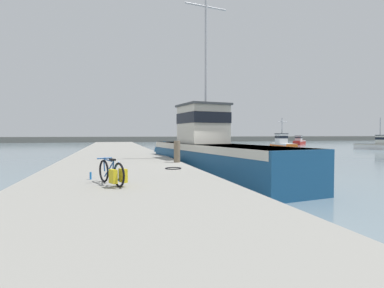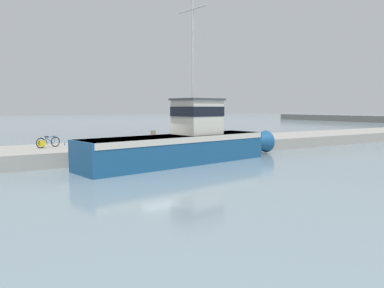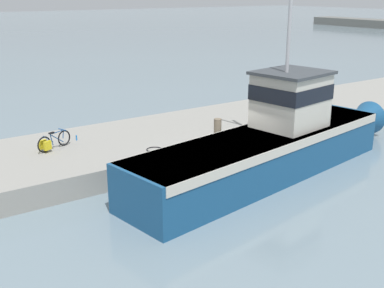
{
  "view_description": "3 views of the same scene",
  "coord_description": "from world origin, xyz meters",
  "px_view_note": "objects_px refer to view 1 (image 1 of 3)",
  "views": [
    {
      "loc": [
        -4.78,
        -13.99,
        2.31
      ],
      "look_at": [
        -1.2,
        -0.65,
        1.84
      ],
      "focal_mm": 28.0,
      "sensor_mm": 36.0,
      "label": 1
    },
    {
      "loc": [
        20.47,
        -10.28,
        3.46
      ],
      "look_at": [
        -0.4,
        2.8,
        1.06
      ],
      "focal_mm": 35.0,
      "sensor_mm": 36.0,
      "label": 2
    },
    {
      "loc": [
        13.81,
        -11.34,
        7.12
      ],
      "look_at": [
        -0.79,
        -1.33,
        1.43
      ],
      "focal_mm": 45.0,
      "sensor_mm": 36.0,
      "label": 3
    }
  ],
  "objects_px": {
    "boat_red_outer": "(379,144)",
    "bicycle_touring": "(113,173)",
    "boat_blue_far": "(282,145)",
    "boat_orange_near": "(299,141)",
    "fishing_boat_main": "(209,151)",
    "mooring_post": "(177,152)",
    "water_bottle_by_bike": "(91,176)"
  },
  "relations": [
    {
      "from": "mooring_post",
      "to": "water_bottle_by_bike",
      "type": "distance_m",
      "value": 6.12
    },
    {
      "from": "fishing_boat_main",
      "to": "mooring_post",
      "type": "bearing_deg",
      "value": -156.99
    },
    {
      "from": "bicycle_touring",
      "to": "water_bottle_by_bike",
      "type": "distance_m",
      "value": 1.5
    },
    {
      "from": "fishing_boat_main",
      "to": "bicycle_touring",
      "type": "distance_m",
      "value": 9.1
    },
    {
      "from": "boat_orange_near",
      "to": "boat_blue_far",
      "type": "bearing_deg",
      "value": 96.51
    },
    {
      "from": "bicycle_touring",
      "to": "mooring_post",
      "type": "distance_m",
      "value": 6.86
    },
    {
      "from": "boat_red_outer",
      "to": "boat_blue_far",
      "type": "relative_size",
      "value": 0.88
    },
    {
      "from": "fishing_boat_main",
      "to": "boat_blue_far",
      "type": "height_order",
      "value": "fishing_boat_main"
    },
    {
      "from": "boat_orange_near",
      "to": "water_bottle_by_bike",
      "type": "height_order",
      "value": "boat_orange_near"
    },
    {
      "from": "boat_orange_near",
      "to": "bicycle_touring",
      "type": "bearing_deg",
      "value": 96.51
    },
    {
      "from": "fishing_boat_main",
      "to": "boat_orange_near",
      "type": "relative_size",
      "value": 2.39
    },
    {
      "from": "fishing_boat_main",
      "to": "mooring_post",
      "type": "xyz_separation_m",
      "value": [
        -2.13,
        -1.33,
        0.09
      ]
    },
    {
      "from": "boat_red_outer",
      "to": "boat_orange_near",
      "type": "relative_size",
      "value": 0.99
    },
    {
      "from": "boat_blue_far",
      "to": "bicycle_touring",
      "type": "xyz_separation_m",
      "value": [
        -21.92,
        -26.99,
        0.36
      ]
    },
    {
      "from": "boat_red_outer",
      "to": "bicycle_touring",
      "type": "distance_m",
      "value": 47.31
    },
    {
      "from": "boat_blue_far",
      "to": "water_bottle_by_bike",
      "type": "relative_size",
      "value": 31.09
    },
    {
      "from": "bicycle_touring",
      "to": "water_bottle_by_bike",
      "type": "bearing_deg",
      "value": 94.58
    },
    {
      "from": "boat_orange_near",
      "to": "bicycle_touring",
      "type": "distance_m",
      "value": 62.77
    },
    {
      "from": "boat_blue_far",
      "to": "bicycle_touring",
      "type": "distance_m",
      "value": 34.77
    },
    {
      "from": "boat_blue_far",
      "to": "water_bottle_by_bike",
      "type": "bearing_deg",
      "value": -119.9
    },
    {
      "from": "boat_blue_far",
      "to": "water_bottle_by_bike",
      "type": "xyz_separation_m",
      "value": [
        -22.6,
        -25.67,
        0.14
      ]
    },
    {
      "from": "boat_orange_near",
      "to": "boat_blue_far",
      "type": "height_order",
      "value": "boat_blue_far"
    },
    {
      "from": "bicycle_touring",
      "to": "boat_blue_far",
      "type": "bearing_deg",
      "value": 28.24
    },
    {
      "from": "bicycle_touring",
      "to": "mooring_post",
      "type": "height_order",
      "value": "mooring_post"
    },
    {
      "from": "boat_orange_near",
      "to": "mooring_post",
      "type": "xyz_separation_m",
      "value": [
        -36.47,
        -42.61,
        0.73
      ]
    },
    {
      "from": "fishing_boat_main",
      "to": "mooring_post",
      "type": "relative_size",
      "value": 14.21
    },
    {
      "from": "boat_orange_near",
      "to": "water_bottle_by_bike",
      "type": "distance_m",
      "value": 62.19
    },
    {
      "from": "fishing_boat_main",
      "to": "mooring_post",
      "type": "height_order",
      "value": "fishing_boat_main"
    },
    {
      "from": "boat_blue_far",
      "to": "boat_orange_near",
      "type": "bearing_deg",
      "value": 62.38
    },
    {
      "from": "bicycle_touring",
      "to": "boat_orange_near",
      "type": "bearing_deg",
      "value": 28.24
    },
    {
      "from": "boat_red_outer",
      "to": "water_bottle_by_bike",
      "type": "relative_size",
      "value": 27.24
    },
    {
      "from": "boat_red_outer",
      "to": "boat_orange_near",
      "type": "distance_m",
      "value": 21.27
    }
  ]
}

